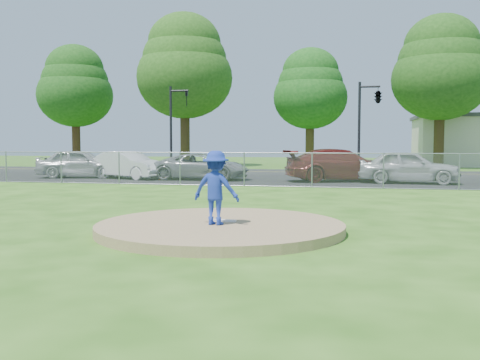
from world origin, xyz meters
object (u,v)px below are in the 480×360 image
Objects in this scene: traffic_signal_center at (376,98)px; pitcher at (216,188)px; traffic_cone at (163,173)px; parked_car_gray at (202,167)px; tree_center at (310,88)px; parked_car_darkred at (341,165)px; tree_left at (185,66)px; parked_car_silver at (80,163)px; traffic_signal_left at (174,121)px; parked_car_white at (128,165)px; parked_car_pearl at (409,167)px; tree_right at (441,67)px; tree_far_left at (75,86)px.

traffic_signal_center reaches higher than pitcher.
traffic_signal_center is 3.55× the size of pitcher.
parked_car_gray is at bearing 13.66° from traffic_cone.
tree_center is 19.06m from parked_car_darkred.
parked_car_silver is at bearing -94.11° from tree_left.
traffic_signal_center is 22.91m from pitcher.
tree_left is 16.95m from parked_car_silver.
parked_car_gray is at bearing -59.44° from traffic_signal_left.
parked_car_white is 11.30m from parked_car_darkred.
parked_car_silver is 0.95× the size of parked_car_gray.
tree_left is 2.68× the size of parked_car_pearl.
parked_car_silver is at bearing -118.25° from traffic_signal_left.
traffic_signal_left is 1.20× the size of parked_car_silver.
parked_car_white is at bearing 92.68° from parked_car_gray.
traffic_signal_center is 1.14× the size of parked_car_gray.
parked_car_white is at bearing -93.62° from traffic_signal_left.
pitcher is 0.32× the size of parked_car_gray.
traffic_cone is at bearing -81.02° from parked_car_white.
parked_car_pearl is at bearing -90.13° from parked_car_gray.
tree_right reaches higher than parked_car_silver.
tree_left is at bearing -62.39° from pitcher.
tree_left reaches higher than parked_car_silver.
tree_right is 34.16m from pitcher.
tree_center is 1.75× the size of parked_car_darkred.
pitcher is 16.99m from traffic_cone.
parked_car_darkred is at bearing -113.35° from tree_right.
parked_car_darkred is (14.21, 0.25, 0.02)m from parked_car_silver.
tree_center is at bearing -10.91° from parked_car_gray.
parked_car_pearl is (10.36, -0.29, 0.11)m from parked_car_gray.
tree_far_left is 24.21m from traffic_cone.
parked_car_white is at bearing -113.93° from tree_center.
tree_center reaches higher than pitcher.
tree_center reaches higher than parked_car_silver.
tree_right is 18.34m from parked_car_pearl.
traffic_cone is 2.09m from parked_car_gray.
traffic_cone is 9.21m from parked_car_darkred.
tree_right is (31.00, -1.00, 0.59)m from tree_far_left.
pitcher is 0.34× the size of parked_car_pearl.
traffic_signal_center is at bearing -53.41° from parked_car_gray.
pitcher reaches higher than parked_car_pearl.
tree_center reaches higher than parked_car_gray.
traffic_signal_left is (2.24, -9.00, -4.88)m from tree_left.
parked_car_pearl is (14.09, -6.62, -2.56)m from traffic_signal_left.
parked_car_white is (1.83, -15.41, -7.50)m from tree_left.
tree_far_left is 1.92× the size of traffic_signal_left.
pitcher is (21.97, -33.27, -6.07)m from tree_far_left.
tree_right is 25.44m from parked_car_white.
tree_left reaches higher than parked_car_darkred.
tree_center is 20.68m from traffic_cone.
traffic_cone is (14.96, -17.81, -6.71)m from tree_far_left.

